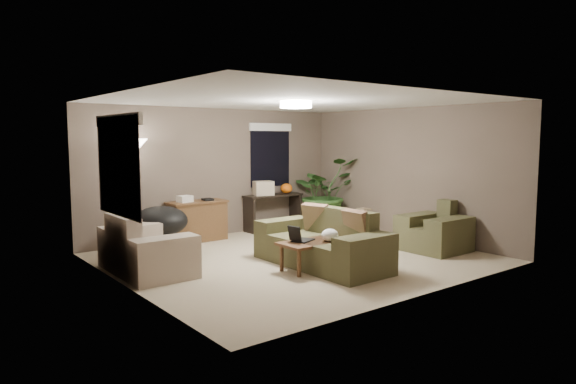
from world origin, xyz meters
TOP-DOWN VIEW (x-y plane):
  - room_shell at (0.00, 0.00)m, footprint 5.50×5.50m
  - main_sofa at (0.02, -0.64)m, footprint 0.95×2.20m
  - throw_pillows at (0.28, -0.64)m, footprint 0.34×1.38m
  - loveseat at (-2.27, 0.63)m, footprint 0.90×1.60m
  - armchair at (2.22, -1.03)m, footprint 0.95×1.00m
  - coffee_table at (-0.26, -0.72)m, footprint 1.00×0.55m
  - laptop at (-0.43, -0.62)m, footprint 0.41×0.34m
  - plastic_bag at (-0.06, -0.87)m, footprint 0.32×0.30m
  - desk at (-0.59, 2.21)m, footprint 1.10×0.50m
  - desk_papers at (-0.74, 2.20)m, footprint 0.69×0.29m
  - console_table at (1.22, 2.27)m, footprint 1.30×0.40m
  - pumpkin at (1.57, 2.27)m, footprint 0.32×0.32m
  - cardboard_box at (0.97, 2.27)m, footprint 0.45×0.39m
  - papasan_chair at (-1.59, 1.61)m, footprint 1.16×1.16m
  - floor_lamp at (-1.73, 2.11)m, footprint 0.32×0.32m
  - ceiling_fixture at (0.00, 0.00)m, footprint 0.50×0.50m
  - houseplant at (2.26, 1.85)m, footprint 1.36×1.51m
  - cat_scratching_post at (2.47, 0.87)m, footprint 0.32×0.32m
  - window_left at (-2.73, 0.30)m, footprint 0.05×1.56m
  - window_back at (1.30, 2.48)m, footprint 1.06×0.05m

SIDE VIEW (x-z plane):
  - cat_scratching_post at x=2.47m, z-range -0.04..0.46m
  - main_sofa at x=0.02m, z-range -0.13..0.72m
  - loveseat at x=-2.27m, z-range -0.13..0.72m
  - armchair at x=2.22m, z-range -0.13..0.72m
  - coffee_table at x=-0.26m, z-range 0.15..0.57m
  - desk at x=-0.59m, z-range 0.00..0.75m
  - console_table at x=1.22m, z-range 0.06..0.81m
  - papasan_chair at x=-1.59m, z-range 0.07..0.86m
  - laptop at x=-0.43m, z-range 0.36..0.60m
  - plastic_bag at x=-0.06m, z-range 0.42..0.60m
  - houseplant at x=2.26m, z-range 0.00..1.18m
  - throw_pillows at x=0.28m, z-range 0.42..0.88m
  - desk_papers at x=-0.74m, z-range 0.74..0.86m
  - pumpkin at x=1.57m, z-range 0.75..0.96m
  - cardboard_box at x=0.97m, z-range 0.75..1.04m
  - room_shell at x=0.00m, z-range -1.50..4.00m
  - floor_lamp at x=-1.73m, z-range 0.64..2.55m
  - window_left at x=-2.73m, z-range 1.12..2.45m
  - window_back at x=1.30m, z-range 1.12..2.45m
  - ceiling_fixture at x=0.00m, z-range 2.39..2.49m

